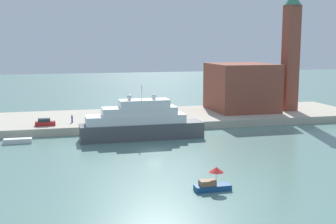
{
  "coord_description": "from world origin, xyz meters",
  "views": [
    {
      "loc": [
        -15.88,
        -72.48,
        18.16
      ],
      "look_at": [
        3.9,
        6.0,
        5.59
      ],
      "focal_mm": 47.82,
      "sensor_mm": 36.0,
      "label": 1
    }
  ],
  "objects_px": {
    "bell_tower": "(291,48)",
    "person_figure": "(72,119)",
    "work_barge": "(18,141)",
    "large_yacht": "(140,123)",
    "parked_car": "(45,123)",
    "small_motorboat": "(213,182)",
    "harbor_building": "(241,87)",
    "mooring_bollard": "(136,122)"
  },
  "relations": [
    {
      "from": "bell_tower",
      "to": "person_figure",
      "type": "xyz_separation_m",
      "value": [
        -52.87,
        -4.83,
        -14.46
      ]
    },
    {
      "from": "work_barge",
      "to": "person_figure",
      "type": "bearing_deg",
      "value": 45.89
    },
    {
      "from": "large_yacht",
      "to": "parked_car",
      "type": "bearing_deg",
      "value": 150.94
    },
    {
      "from": "bell_tower",
      "to": "small_motorboat",
      "type": "bearing_deg",
      "value": -127.51
    },
    {
      "from": "harbor_building",
      "to": "parked_car",
      "type": "distance_m",
      "value": 48.21
    },
    {
      "from": "bell_tower",
      "to": "mooring_bollard",
      "type": "height_order",
      "value": "bell_tower"
    },
    {
      "from": "harbor_building",
      "to": "bell_tower",
      "type": "bearing_deg",
      "value": -14.38
    },
    {
      "from": "bell_tower",
      "to": "work_barge",
      "type": "bearing_deg",
      "value": -166.35
    },
    {
      "from": "large_yacht",
      "to": "bell_tower",
      "type": "bearing_deg",
      "value": 22.67
    },
    {
      "from": "large_yacht",
      "to": "harbor_building",
      "type": "xyz_separation_m",
      "value": [
        29.12,
        19.88,
        4.33
      ]
    },
    {
      "from": "large_yacht",
      "to": "mooring_bollard",
      "type": "height_order",
      "value": "large_yacht"
    },
    {
      "from": "large_yacht",
      "to": "parked_car",
      "type": "height_order",
      "value": "large_yacht"
    },
    {
      "from": "small_motorboat",
      "to": "work_barge",
      "type": "bearing_deg",
      "value": 127.26
    },
    {
      "from": "mooring_bollard",
      "to": "bell_tower",
      "type": "bearing_deg",
      "value": 13.05
    },
    {
      "from": "small_motorboat",
      "to": "person_figure",
      "type": "relative_size",
      "value": 2.73
    },
    {
      "from": "harbor_building",
      "to": "parked_car",
      "type": "height_order",
      "value": "harbor_building"
    },
    {
      "from": "harbor_building",
      "to": "person_figure",
      "type": "xyz_separation_m",
      "value": [
        -41.42,
        -7.76,
        -4.98
      ]
    },
    {
      "from": "person_figure",
      "to": "mooring_bollard",
      "type": "height_order",
      "value": "person_figure"
    },
    {
      "from": "parked_car",
      "to": "person_figure",
      "type": "bearing_deg",
      "value": 22.43
    },
    {
      "from": "work_barge",
      "to": "harbor_building",
      "type": "distance_m",
      "value": 55.14
    },
    {
      "from": "harbor_building",
      "to": "mooring_bollard",
      "type": "bearing_deg",
      "value": -156.91
    },
    {
      "from": "small_motorboat",
      "to": "harbor_building",
      "type": "height_order",
      "value": "harbor_building"
    },
    {
      "from": "large_yacht",
      "to": "harbor_building",
      "type": "distance_m",
      "value": 35.53
    },
    {
      "from": "harbor_building",
      "to": "parked_car",
      "type": "xyz_separation_m",
      "value": [
        -46.88,
        -10.02,
        -5.14
      ]
    },
    {
      "from": "work_barge",
      "to": "mooring_bollard",
      "type": "relative_size",
      "value": 6.53
    },
    {
      "from": "large_yacht",
      "to": "mooring_bollard",
      "type": "xyz_separation_m",
      "value": [
        0.4,
        7.64,
        -1.04
      ]
    },
    {
      "from": "large_yacht",
      "to": "small_motorboat",
      "type": "distance_m",
      "value": 32.11
    },
    {
      "from": "large_yacht",
      "to": "parked_car",
      "type": "xyz_separation_m",
      "value": [
        -17.76,
        9.87,
        -0.8
      ]
    },
    {
      "from": "large_yacht",
      "to": "work_barge",
      "type": "bearing_deg",
      "value": 175.81
    },
    {
      "from": "work_barge",
      "to": "mooring_bollard",
      "type": "distance_m",
      "value": 23.68
    },
    {
      "from": "harbor_building",
      "to": "mooring_bollard",
      "type": "xyz_separation_m",
      "value": [
        -28.72,
        -12.24,
        -5.37
      ]
    },
    {
      "from": "harbor_building",
      "to": "parked_car",
      "type": "relative_size",
      "value": 3.9
    },
    {
      "from": "small_motorboat",
      "to": "person_figure",
      "type": "distance_m",
      "value": 46.65
    },
    {
      "from": "small_motorboat",
      "to": "person_figure",
      "type": "bearing_deg",
      "value": 109.24
    },
    {
      "from": "small_motorboat",
      "to": "bell_tower",
      "type": "relative_size",
      "value": 0.16
    },
    {
      "from": "small_motorboat",
      "to": "person_figure",
      "type": "height_order",
      "value": "person_figure"
    },
    {
      "from": "small_motorboat",
      "to": "parked_car",
      "type": "bearing_deg",
      "value": 116.5
    },
    {
      "from": "work_barge",
      "to": "person_figure",
      "type": "distance_m",
      "value": 14.71
    },
    {
      "from": "parked_car",
      "to": "person_figure",
      "type": "xyz_separation_m",
      "value": [
        5.46,
        2.25,
        0.16
      ]
    },
    {
      "from": "work_barge",
      "to": "mooring_bollard",
      "type": "height_order",
      "value": "mooring_bollard"
    },
    {
      "from": "work_barge",
      "to": "bell_tower",
      "type": "bearing_deg",
      "value": 13.65
    },
    {
      "from": "person_figure",
      "to": "parked_car",
      "type": "bearing_deg",
      "value": -157.57
    }
  ]
}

